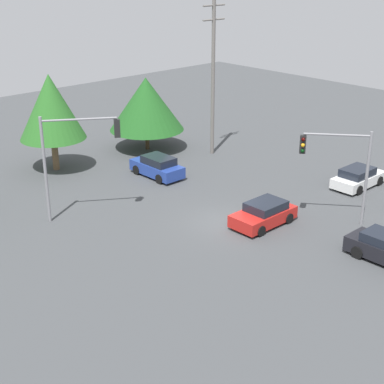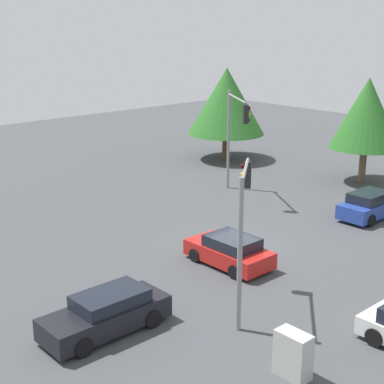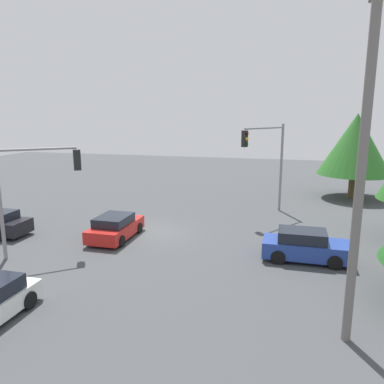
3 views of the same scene
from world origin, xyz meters
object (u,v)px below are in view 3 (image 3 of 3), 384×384
sedan_blue (305,246)px  traffic_signal_cross (34,180)px  sedan_red (115,227)px  traffic_signal_main (268,153)px

sedan_blue → traffic_signal_cross: (2.58, -13.10, 3.15)m
sedan_red → traffic_signal_main: (-7.47, 8.01, 3.72)m
traffic_signal_main → traffic_signal_cross: 15.11m
traffic_signal_main → traffic_signal_cross: traffic_signal_main is taller
traffic_signal_main → sedan_blue: bearing=49.5°
sedan_blue → traffic_signal_main: bearing=-163.3°
sedan_blue → traffic_signal_cross: bearing=-78.9°
traffic_signal_main → traffic_signal_cross: (10.68, -10.67, -0.52)m
sedan_blue → traffic_signal_main: (-8.11, -2.43, 3.66)m
traffic_signal_main → traffic_signal_cross: bearing=-12.1°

